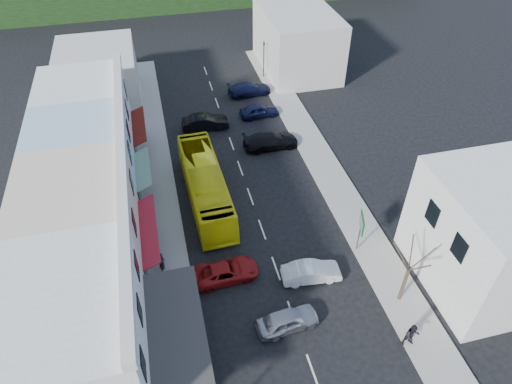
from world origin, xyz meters
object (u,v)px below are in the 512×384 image
(pedestrian_right, at_px, (412,336))
(direction_sign, at_px, (360,234))
(car_white, at_px, (311,272))
(bus, at_px, (205,186))
(street_tree, at_px, (409,270))
(car_red, at_px, (226,271))
(pedestrian_left, at_px, (162,262))
(car_silver, at_px, (288,320))
(traffic_signal, at_px, (264,60))

(pedestrian_right, height_order, direction_sign, direction_sign)
(car_white, relative_size, direction_sign, 1.21)
(bus, distance_m, street_tree, 17.10)
(car_red, bearing_deg, direction_sign, -92.16)
(pedestrian_left, relative_size, direction_sign, 0.47)
(pedestrian_right, height_order, street_tree, street_tree)
(car_silver, relative_size, pedestrian_left, 2.59)
(bus, relative_size, traffic_signal, 2.57)
(car_silver, relative_size, street_tree, 0.71)
(pedestrian_right, distance_m, traffic_signal, 36.41)
(bus, height_order, pedestrian_left, bus)
(bus, distance_m, car_red, 8.44)
(car_silver, bearing_deg, pedestrian_left, 42.45)
(car_silver, bearing_deg, bus, 6.76)
(car_red, distance_m, street_tree, 12.08)
(direction_sign, bearing_deg, car_silver, -127.73)
(car_white, xyz_separation_m, pedestrian_right, (4.18, -6.34, 0.30))
(car_silver, distance_m, direction_sign, 8.52)
(bus, xyz_separation_m, direction_sign, (9.93, -8.26, 0.27))
(pedestrian_left, relative_size, pedestrian_right, 1.00)
(pedestrian_left, xyz_separation_m, direction_sign, (14.13, -1.43, 0.82))
(bus, distance_m, car_white, 11.50)
(car_silver, bearing_deg, car_red, 25.74)
(car_red, distance_m, pedestrian_left, 4.55)
(pedestrian_right, bearing_deg, pedestrian_left, 151.55)
(bus, xyz_separation_m, street_tree, (10.96, -13.04, 1.57))
(car_red, bearing_deg, street_tree, -116.05)
(car_silver, xyz_separation_m, traffic_signal, (7.10, 33.34, 1.56))
(car_white, bearing_deg, car_silver, 145.66)
(car_white, height_order, street_tree, street_tree)
(bus, distance_m, car_silver, 13.58)
(car_red, distance_m, traffic_signal, 30.31)
(street_tree, bearing_deg, direction_sign, 102.17)
(street_tree, xyz_separation_m, traffic_signal, (-0.79, 33.17, -0.86))
(street_tree, bearing_deg, pedestrian_right, -107.23)
(pedestrian_left, height_order, traffic_signal, traffic_signal)
(traffic_signal, bearing_deg, pedestrian_left, 39.85)
(car_silver, bearing_deg, direction_sign, -60.54)
(street_tree, bearing_deg, traffic_signal, 91.36)
(pedestrian_left, distance_m, pedestrian_right, 17.01)
(bus, bearing_deg, street_tree, -51.70)
(car_silver, xyz_separation_m, pedestrian_left, (-7.27, 6.37, 0.30))
(pedestrian_left, height_order, direction_sign, direction_sign)
(direction_sign, distance_m, street_tree, 5.06)
(bus, height_order, car_silver, bus)
(car_red, height_order, pedestrian_left, pedestrian_left)
(bus, xyz_separation_m, pedestrian_left, (-4.20, -6.83, -0.55))
(bus, height_order, car_white, bus)
(street_tree, bearing_deg, car_white, 148.87)
(bus, distance_m, pedestrian_left, 8.04)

